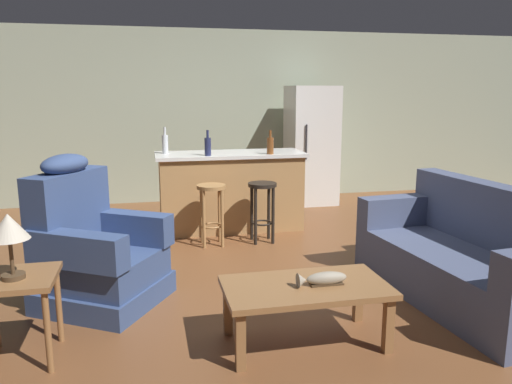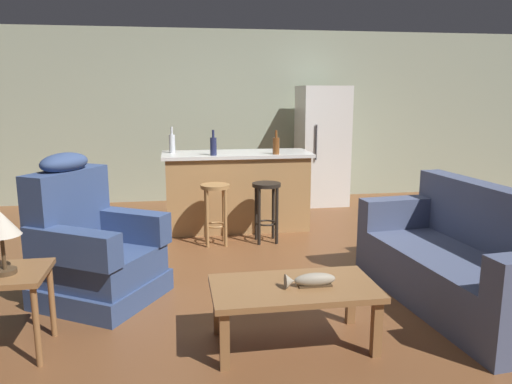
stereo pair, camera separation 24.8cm
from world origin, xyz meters
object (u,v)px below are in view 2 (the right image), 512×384
coffee_table (294,293)px  table_lamp (0,226)px  end_table (9,286)px  refrigerator (322,146)px  recliner_near_lamp (92,249)px  fish_figurine (310,280)px  couch (466,263)px  kitchen_island (237,190)px  bar_stool_right (266,201)px  bar_stool_left (215,203)px  bottle_wine_dark (172,143)px  bottle_tall_green (213,146)px  bottle_short_amber (276,145)px

coffee_table → table_lamp: (-1.83, 0.15, 0.50)m
end_table → refrigerator: size_ratio=0.32×
end_table → table_lamp: size_ratio=1.37×
recliner_near_lamp → table_lamp: recliner_near_lamp is taller
fish_figurine → couch: size_ratio=0.17×
kitchen_island → recliner_near_lamp: bearing=-126.4°
bar_stool_right → bar_stool_left: bearing=180.0°
table_lamp → coffee_table: bearing=-4.6°
kitchen_island → bottle_wine_dark: (-0.77, 0.09, 0.59)m
fish_figurine → table_lamp: (-1.93, 0.18, 0.41)m
bottle_tall_green → bottle_wine_dark: bottle_wine_dark is taller
couch → end_table: 3.35m
refrigerator → bottle_wine_dark: (-2.21, -1.11, 0.19)m
kitchen_island → bottle_short_amber: bottle_short_amber is taller
bar_stool_right → refrigerator: bearing=57.1°
end_table → refrigerator: 5.16m
table_lamp → refrigerator: size_ratio=0.23×
bottle_tall_green → bar_stool_right: bearing=-36.3°
fish_figurine → table_lamp: table_lamp is taller
couch → refrigerator: (-0.08, 3.74, 0.54)m
fish_figurine → couch: (1.41, 0.45, -0.12)m
recliner_near_lamp → bottle_tall_green: bottle_tall_green is taller
recliner_near_lamp → end_table: (-0.38, -0.83, 0.04)m
refrigerator → bottle_wine_dark: refrigerator is taller
recliner_near_lamp → refrigerator: bearing=79.1°
recliner_near_lamp → refrigerator: (2.87, 3.15, 0.46)m
bottle_tall_green → bar_stool_left: bearing=-92.7°
couch → kitchen_island: bearing=-64.4°
end_table → couch: bearing=4.0°
recliner_near_lamp → refrigerator: 4.29m
table_lamp → refrigerator: bearing=51.0°
recliner_near_lamp → couch: bearing=20.0°
fish_figurine → refrigerator: size_ratio=0.19×
refrigerator → end_table: bearing=-129.3°
bar_stool_right → bottle_wine_dark: (-1.03, 0.72, 0.60)m
bottle_wine_dark → bottle_tall_green: bearing=-33.7°
kitchen_island → bar_stool_left: size_ratio=2.65×
bar_stool_left → coffee_table: bearing=-82.0°
end_table → bottle_tall_green: bottle_tall_green is taller
couch → recliner_near_lamp: 3.02m
fish_figurine → bottle_short_amber: bearing=83.2°
fish_figurine → coffee_table: bearing=162.0°
end_table → bottle_short_amber: bottle_short_amber is taller
recliner_near_lamp → bottle_wine_dark: bottle_wine_dark is taller
end_table → bar_stool_right: 2.99m
recliner_near_lamp → kitchen_island: size_ratio=0.67×
recliner_near_lamp → bottle_short_amber: (1.88, 1.71, 0.63)m
bar_stool_left → bottle_wine_dark: size_ratio=2.15×
fish_figurine → bottle_wine_dark: bottle_wine_dark is taller
couch → bottle_short_amber: 2.64m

